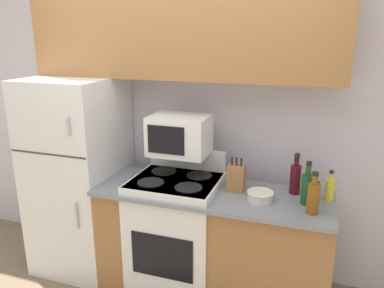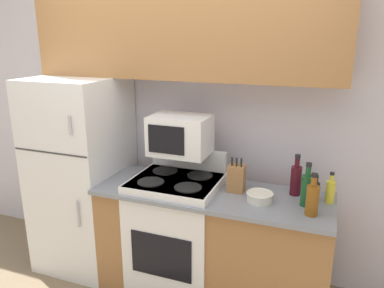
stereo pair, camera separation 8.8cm
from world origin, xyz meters
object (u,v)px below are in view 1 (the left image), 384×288
Objects in this scene: bottle_wine_red at (295,178)px; bowl at (260,196)px; bottle_wine_green at (307,187)px; bottle_whiskey at (313,197)px; microwave at (180,135)px; bottle_cooking_spray at (330,189)px; stove at (176,233)px; knife_block at (236,178)px; refrigerator at (80,175)px; bottle_soy_sauce at (315,189)px.

bowl is at bearing -136.30° from bottle_wine_red.
bottle_wine_green is 0.14m from bottle_whiskey.
bottle_wine_red is (0.21, 0.20, 0.08)m from bowl.
bottle_wine_green is (0.95, -0.11, -0.25)m from microwave.
bottle_wine_green reaches higher than bowl.
bottle_wine_red reaches higher than bottle_cooking_spray.
bottle_wine_red is (0.87, 0.04, -0.25)m from microwave.
bowl is at bearing -4.25° from stove.
knife_block reaches higher than bottle_cooking_spray.
bowl is (0.19, -0.12, -0.07)m from knife_block.
refrigerator is 6.43× the size of knife_block.
bottle_whiskey is at bearing -13.83° from microwave.
bottle_whiskey is (0.54, -0.20, 0.01)m from knife_block.
microwave reaches higher than bottle_cooking_spray.
bottle_wine_green is (0.94, 0.00, 0.51)m from stove.
bottle_wine_green is at bearing -61.29° from bottle_wine_red.
bottle_wine_green reaches higher than stove.
refrigerator is at bearing 179.34° from knife_block.
bowl is at bearing -155.58° from bottle_soy_sauce.
microwave reaches higher than bowl.
refrigerator is at bearing 174.77° from stove.
bottle_soy_sauce is at bearing 64.60° from bottle_wine_green.
refrigerator is 2.01m from bottle_cooking_spray.
bottle_wine_red reaches higher than knife_block.
bowl is 0.47m from bottle_cooking_spray.
bottle_cooking_spray is at bearing -7.41° from bottle_soy_sauce.
stove is 1.12m from bottle_whiskey.
bottle_wine_red is (1.77, 0.07, 0.17)m from refrigerator.
bottle_wine_red is (0.86, 0.16, 0.51)m from stove.
bowl is (0.64, -0.05, 0.43)m from stove.
bottle_wine_red is at bearing 10.39° from stove.
bottle_wine_green is (0.30, 0.05, 0.08)m from bowl.
bottle_soy_sauce is at bearing 88.02° from bottle_whiskey.
bottle_whiskey is (0.13, -0.29, -0.01)m from bottle_wine_red.
bottle_cooking_spray is at bearing 33.72° from bottle_wine_green.
bottle_wine_red is (-0.09, 0.16, 0.00)m from bottle_wine_green.
knife_block is 1.39× the size of bowl.
microwave is at bearing 166.10° from bowl.
bottle_wine_green is at bearing -146.28° from bottle_cooking_spray.
bottle_cooking_spray reaches higher than bottle_soy_sauce.
bottle_wine_green is at bearing -2.55° from refrigerator.
bottle_wine_red is at bearing 162.15° from bottle_soy_sauce.
bottle_whiskey is (-0.10, -0.23, 0.02)m from bottle_cooking_spray.
microwave is 1.06m from bottle_whiskey.
refrigerator is at bearing -179.54° from bottle_cooking_spray.
microwave reaches higher than stove.
bottle_cooking_spray is at bearing 5.24° from stove.
bottle_soy_sauce is (0.99, 0.11, 0.47)m from stove.
stove is 3.66× the size of bottle_wine_green.
refrigerator reaches higher than microwave.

